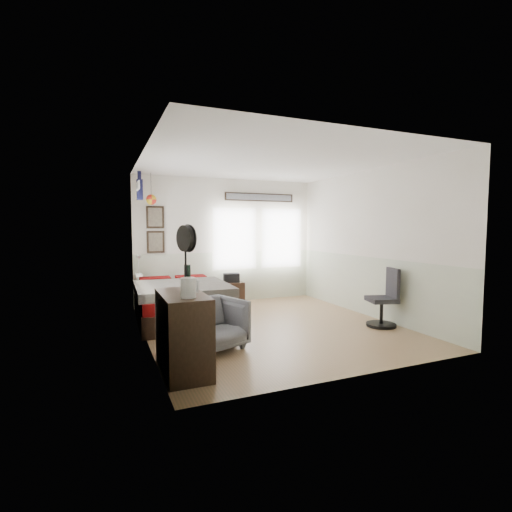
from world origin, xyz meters
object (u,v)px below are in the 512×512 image
Objects in this scene: nightstand at (231,293)px; dresser at (183,333)px; armchair at (214,324)px; task_chair at (385,303)px; bed at (181,302)px.

dresser is at bearing -119.91° from nightstand.
task_chair reaches higher than armchair.
nightstand is (1.28, 0.96, -0.09)m from bed.
dresser reaches higher than armchair.
task_chair reaches higher than nightstand.
bed is at bearing -145.61° from nightstand.
bed is 1.73m from armchair.
bed reaches higher than nightstand.
bed is at bearing 166.70° from task_chair.
nightstand is at bearing 139.53° from task_chair.
armchair is 1.58× the size of nightstand.
armchair is (0.55, 0.63, -0.11)m from dresser.
bed is at bearing 79.44° from dresser.
bed is 2.88× the size of armchair.
nightstand is 0.49× the size of task_chair.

